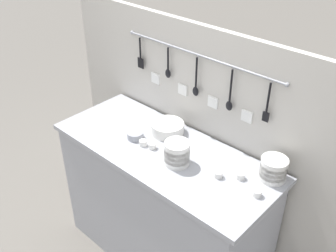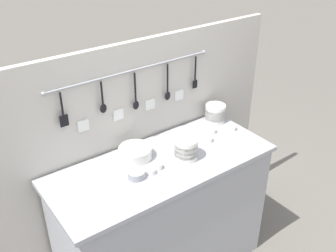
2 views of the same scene
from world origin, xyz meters
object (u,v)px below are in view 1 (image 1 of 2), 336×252
(bowl_stack_nested_right, at_px, (273,169))
(cup_centre, at_px, (143,143))
(cup_edge_near, at_px, (152,146))
(plate_stack, at_px, (168,128))
(cup_front_left, at_px, (257,193))
(cup_edge_far, at_px, (218,174))
(cup_back_left, at_px, (241,176))
(bowl_stack_wide_centre, at_px, (177,153))
(steel_mixing_bowl, at_px, (135,135))

(bowl_stack_nested_right, xyz_separation_m, cup_centre, (-0.73, -0.26, -0.05))
(cup_edge_near, bearing_deg, plate_stack, 104.40)
(bowl_stack_nested_right, height_order, cup_front_left, bowl_stack_nested_right)
(cup_edge_far, relative_size, cup_back_left, 1.00)
(bowl_stack_wide_centre, height_order, cup_centre, bowl_stack_wide_centre)
(bowl_stack_nested_right, xyz_separation_m, plate_stack, (-0.72, -0.05, -0.03))
(bowl_stack_nested_right, height_order, cup_back_left, bowl_stack_nested_right)
(steel_mixing_bowl, height_order, cup_edge_near, steel_mixing_bowl)
(cup_back_left, height_order, cup_centre, same)
(steel_mixing_bowl, bearing_deg, cup_edge_near, -1.58)
(bowl_stack_wide_centre, bearing_deg, cup_edge_far, 14.10)
(bowl_stack_wide_centre, height_order, cup_edge_far, bowl_stack_wide_centre)
(plate_stack, height_order, steel_mixing_bowl, plate_stack)
(bowl_stack_nested_right, relative_size, cup_front_left, 3.08)
(bowl_stack_wide_centre, distance_m, bowl_stack_nested_right, 0.53)
(bowl_stack_wide_centre, bearing_deg, cup_back_left, 21.42)
(steel_mixing_bowl, bearing_deg, cup_back_left, 9.81)
(bowl_stack_wide_centre, distance_m, cup_centre, 0.27)
(cup_edge_near, bearing_deg, bowl_stack_wide_centre, -2.43)
(plate_stack, distance_m, cup_edge_near, 0.19)
(steel_mixing_bowl, distance_m, cup_front_left, 0.84)
(bowl_stack_nested_right, bearing_deg, cup_centre, -160.59)
(bowl_stack_wide_centre, relative_size, cup_edge_far, 3.09)
(bowl_stack_nested_right, bearing_deg, cup_front_left, -85.17)
(plate_stack, relative_size, steel_mixing_bowl, 2.05)
(cup_centre, bearing_deg, cup_front_left, 6.54)
(bowl_stack_wide_centre, height_order, cup_edge_near, bowl_stack_wide_centre)
(bowl_stack_nested_right, distance_m, plate_stack, 0.72)
(bowl_stack_wide_centre, relative_size, cup_back_left, 3.09)
(cup_front_left, relative_size, cup_centre, 1.00)
(plate_stack, xyz_separation_m, cup_edge_far, (0.50, -0.13, -0.02))
(bowl_stack_wide_centre, distance_m, cup_edge_near, 0.21)
(cup_centre, relative_size, cup_edge_near, 1.00)
(bowl_stack_wide_centre, xyz_separation_m, steel_mixing_bowl, (-0.36, 0.01, -0.05))
(plate_stack, bearing_deg, cup_edge_near, -75.60)
(steel_mixing_bowl, bearing_deg, bowl_stack_wide_centre, -2.07)
(plate_stack, height_order, cup_centre, plate_stack)
(cup_edge_far, bearing_deg, bowl_stack_nested_right, 40.42)
(bowl_stack_wide_centre, relative_size, cup_edge_near, 3.09)
(plate_stack, xyz_separation_m, cup_edge_near, (0.05, -0.19, -0.02))
(bowl_stack_nested_right, bearing_deg, bowl_stack_wide_centre, -151.88)
(cup_edge_far, bearing_deg, cup_back_left, 37.21)
(steel_mixing_bowl, height_order, cup_back_left, steel_mixing_bowl)
(bowl_stack_wide_centre, height_order, cup_front_left, bowl_stack_wide_centre)
(bowl_stack_nested_right, height_order, cup_centre, bowl_stack_nested_right)
(cup_back_left, height_order, cup_edge_near, same)
(cup_back_left, bearing_deg, steel_mixing_bowl, -170.19)
(bowl_stack_wide_centre, bearing_deg, bowl_stack_nested_right, 28.12)
(cup_edge_far, bearing_deg, cup_centre, -172.13)
(plate_stack, distance_m, cup_edge_far, 0.51)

